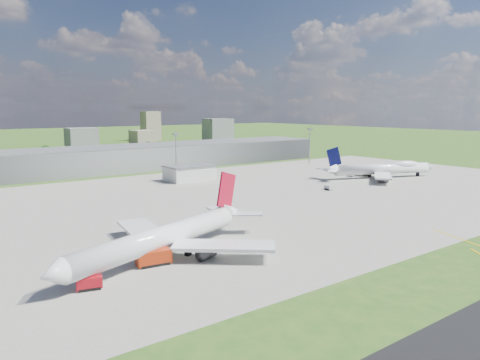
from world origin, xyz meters
TOP-DOWN VIEW (x-y plane):
  - ground at (0.00, 150.00)m, footprint 1400.00×1400.00m
  - apron at (10.00, 40.00)m, footprint 360.00×190.00m
  - terminal at (0.00, 165.00)m, footprint 300.00×42.00m
  - ops_building at (10.00, 100.00)m, footprint 26.00×16.00m
  - mast_center at (10.00, 115.00)m, footprint 3.50×2.00m
  - mast_east at (120.00, 115.00)m, footprint 3.50×2.00m
  - airliner_red_twin at (-65.36, -13.29)m, footprint 72.00×54.62m
  - airliner_blue_quad at (104.59, 40.70)m, footprint 68.46×52.11m
  - fire_truck at (-71.75, -18.19)m, footprint 9.35×4.50m
  - crash_tender at (-90.84, -24.39)m, footprint 6.03×3.77m
  - tug_yellow at (-44.34, -18.86)m, footprint 4.12×3.76m
  - van_white_near at (48.62, 31.33)m, footprint 2.72×4.80m
  - van_white_far at (94.33, 54.28)m, footprint 5.19×3.97m
  - bldg_c at (20.00, 310.00)m, footprint 26.00×20.00m
  - bldg_ce at (100.00, 350.00)m, footprint 22.00×24.00m
  - bldg_e at (180.00, 320.00)m, footprint 30.00×22.00m
  - bldg_tall_e at (140.00, 410.00)m, footprint 20.00×18.00m
  - tree_c at (-20.00, 280.00)m, footprint 8.10×8.10m
  - tree_e at (70.00, 275.00)m, footprint 7.65×7.65m
  - tree_far_e at (160.00, 285.00)m, footprint 6.30×6.30m

SIDE VIEW (x-z plane):
  - ground at x=0.00m, z-range 0.00..0.00m
  - apron at x=10.00m, z-range 0.00..0.08m
  - tug_yellow at x=-44.34m, z-range 0.04..1.83m
  - van_white_near at x=48.62m, z-range 0.02..2.36m
  - van_white_far at x=94.33m, z-range 0.01..2.46m
  - crash_tender at x=-90.84m, z-range 0.00..2.97m
  - fire_truck at x=-71.75m, z-range -0.01..3.94m
  - ops_building at x=10.00m, z-range 0.00..8.00m
  - tree_far_e at x=160.00m, z-range 0.68..8.38m
  - airliner_blue_quad at x=104.59m, z-range -4.16..14.58m
  - airliner_red_twin at x=-65.36m, z-range -4.78..15.69m
  - tree_e at x=70.00m, z-range 0.84..10.19m
  - tree_c at x=-20.00m, z-range 0.89..10.79m
  - terminal at x=0.00m, z-range 0.00..15.00m
  - bldg_ce at x=100.00m, z-range 0.00..16.00m
  - bldg_c at x=20.00m, z-range 0.00..22.00m
  - bldg_e at x=180.00m, z-range 0.00..28.00m
  - mast_center at x=10.00m, z-range 4.76..30.66m
  - mast_east at x=120.00m, z-range 4.76..30.66m
  - bldg_tall_e at x=140.00m, z-range 0.00..36.00m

